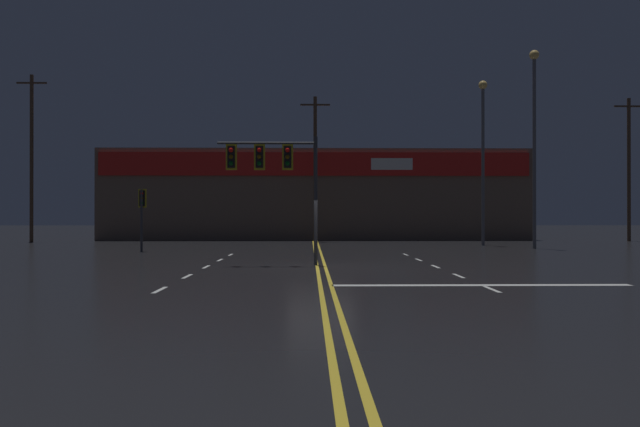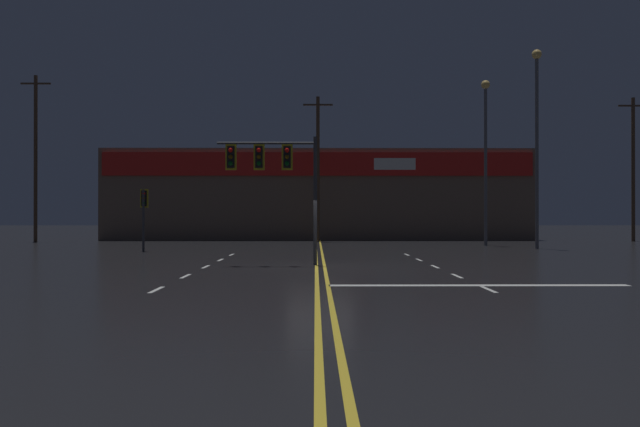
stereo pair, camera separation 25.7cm
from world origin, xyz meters
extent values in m
plane|color=black|center=(0.00, 0.00, 0.00)|extent=(200.00, 200.00, 0.00)
cube|color=gold|center=(-0.15, 0.00, 0.00)|extent=(0.12, 60.00, 0.01)
cube|color=gold|center=(0.15, 0.00, 0.00)|extent=(0.12, 60.00, 0.01)
cube|color=silver|center=(-4.29, -7.20, 0.00)|extent=(0.12, 1.40, 0.01)
cube|color=silver|center=(-4.29, -3.60, 0.00)|extent=(0.12, 1.40, 0.01)
cube|color=silver|center=(-4.29, 0.00, 0.00)|extent=(0.12, 1.40, 0.01)
cube|color=silver|center=(-4.29, 3.60, 0.00)|extent=(0.12, 1.40, 0.01)
cube|color=silver|center=(-4.29, 7.20, 0.00)|extent=(0.12, 1.40, 0.01)
cube|color=silver|center=(4.29, -7.20, 0.00)|extent=(0.12, 1.40, 0.01)
cube|color=silver|center=(4.29, -3.60, 0.00)|extent=(0.12, 1.40, 0.01)
cube|color=silver|center=(4.29, 0.00, 0.00)|extent=(0.12, 1.40, 0.01)
cube|color=silver|center=(4.29, 3.60, 0.00)|extent=(0.12, 1.40, 0.01)
cube|color=silver|center=(4.29, 7.20, 0.00)|extent=(0.12, 1.40, 0.01)
cube|color=silver|center=(4.29, -6.25, 0.00)|extent=(8.23, 0.40, 0.01)
cylinder|color=#38383D|center=(-0.20, 0.73, 2.48)|extent=(0.14, 0.14, 4.95)
cylinder|color=#38383D|center=(-2.09, 0.73, 4.70)|extent=(3.78, 0.10, 0.10)
cube|color=black|center=(-1.28, 0.73, 4.16)|extent=(0.28, 0.24, 0.84)
cube|color=gold|center=(-1.28, 0.73, 4.16)|extent=(0.42, 0.08, 0.99)
sphere|color=red|center=(-1.28, 0.57, 4.42)|extent=(0.17, 0.17, 0.17)
sphere|color=#543707|center=(-1.28, 0.57, 4.16)|extent=(0.17, 0.17, 0.17)
sphere|color=#084513|center=(-1.28, 0.57, 3.91)|extent=(0.17, 0.17, 0.17)
cube|color=black|center=(-2.36, 0.73, 4.16)|extent=(0.28, 0.24, 0.84)
cube|color=gold|center=(-2.36, 0.73, 4.16)|extent=(0.42, 0.08, 0.99)
sphere|color=red|center=(-2.36, 0.57, 4.42)|extent=(0.17, 0.17, 0.17)
sphere|color=#543707|center=(-2.36, 0.57, 4.16)|extent=(0.17, 0.17, 0.17)
sphere|color=#084513|center=(-2.36, 0.57, 3.91)|extent=(0.17, 0.17, 0.17)
cube|color=black|center=(-3.44, 0.73, 4.16)|extent=(0.28, 0.24, 0.84)
cube|color=gold|center=(-3.44, 0.73, 4.16)|extent=(0.42, 0.08, 0.99)
sphere|color=red|center=(-3.44, 0.57, 4.42)|extent=(0.17, 0.17, 0.17)
sphere|color=#543707|center=(-3.44, 0.57, 4.16)|extent=(0.17, 0.17, 0.17)
sphere|color=#084513|center=(-3.44, 0.57, 3.91)|extent=(0.17, 0.17, 0.17)
cylinder|color=#38383D|center=(-9.36, 9.99, 1.65)|extent=(0.13, 0.13, 3.31)
cube|color=black|center=(-9.36, 10.17, 2.84)|extent=(0.28, 0.24, 0.84)
cube|color=gold|center=(-9.36, 10.17, 2.84)|extent=(0.42, 0.08, 0.99)
sphere|color=red|center=(-9.36, 10.01, 3.09)|extent=(0.17, 0.17, 0.17)
sphere|color=#543707|center=(-9.36, 10.01, 2.84)|extent=(0.17, 0.17, 0.17)
sphere|color=#084513|center=(-9.36, 10.01, 2.59)|extent=(0.17, 0.17, 0.17)
cylinder|color=#59595E|center=(10.73, 16.55, 5.07)|extent=(0.20, 0.20, 10.15)
sphere|color=#F4C666|center=(10.73, 16.55, 10.32)|extent=(0.56, 0.56, 0.56)
cylinder|color=#59595E|center=(12.63, 12.66, 5.54)|extent=(0.20, 0.20, 11.09)
sphere|color=#F4C666|center=(12.63, 12.66, 11.25)|extent=(0.56, 0.56, 0.56)
cube|color=brown|center=(0.00, 29.73, 3.57)|extent=(33.79, 10.00, 7.14)
cube|color=red|center=(0.00, 24.63, 5.89)|extent=(33.12, 0.20, 1.78)
cube|color=white|center=(5.91, 24.58, 5.89)|extent=(3.20, 0.16, 0.90)
cylinder|color=#4C3828|center=(-20.88, 22.91, 6.15)|extent=(0.26, 0.26, 12.29)
cube|color=#4C3828|center=(-20.88, 22.91, 11.69)|extent=(2.20, 0.12, 0.12)
cylinder|color=#4C3828|center=(0.00, 22.91, 5.37)|extent=(0.26, 0.26, 10.74)
cube|color=#4C3828|center=(0.00, 22.91, 10.14)|extent=(2.20, 0.12, 0.12)
cylinder|color=#4C3828|center=(23.49, 22.91, 5.35)|extent=(0.26, 0.26, 10.71)
cube|color=#4C3828|center=(23.49, 22.91, 10.11)|extent=(2.20, 0.12, 0.12)
camera|label=1|loc=(-0.45, -23.25, 1.91)|focal=35.00mm
camera|label=2|loc=(-0.20, -23.26, 1.91)|focal=35.00mm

